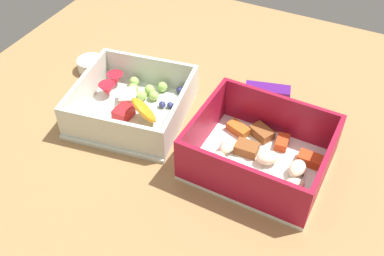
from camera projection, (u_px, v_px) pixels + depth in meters
The scene contains 5 objects.
table_surface at pixel (195, 143), 64.57cm from camera, with size 80.00×80.00×2.00cm, color #9E7547.
pasta_container at pixel (259, 154), 58.62cm from camera, with size 17.58×14.97×6.79cm.
fruit_bowl at pixel (133, 103), 66.60cm from camera, with size 17.70×17.51×5.35cm.
candy_bar at pixel (268, 90), 70.73cm from camera, with size 7.00×2.40×1.20cm, color #51197A.
paper_cup_liner at pixel (91, 65), 74.96cm from camera, with size 4.38×4.38×2.04cm, color white.
Camera 1 is at (19.57, -41.06, 46.87)cm, focal length 42.26 mm.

